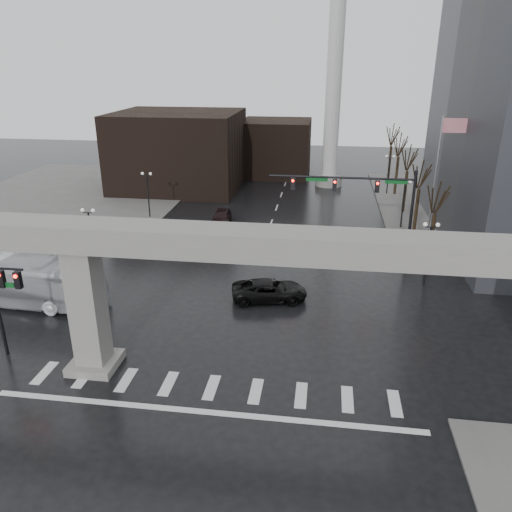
% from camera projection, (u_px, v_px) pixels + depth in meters
% --- Properties ---
extents(ground, '(160.00, 160.00, 0.00)m').
position_uv_depth(ground, '(216.00, 376.00, 27.69)').
color(ground, black).
rests_on(ground, ground).
extents(sidewalk_ne, '(28.00, 36.00, 0.15)m').
position_uv_depth(sidewalk_ne, '(503.00, 211.00, 57.45)').
color(sidewalk_ne, '#63605E').
rests_on(sidewalk_ne, ground).
extents(sidewalk_nw, '(28.00, 36.00, 0.15)m').
position_uv_depth(sidewalk_nw, '(77.00, 195.00, 64.13)').
color(sidewalk_nw, '#63605E').
rests_on(sidewalk_nw, ground).
extents(elevated_guideway, '(48.00, 2.60, 8.70)m').
position_uv_depth(elevated_guideway, '(236.00, 263.00, 24.98)').
color(elevated_guideway, gray).
rests_on(elevated_guideway, ground).
extents(building_far_left, '(16.00, 14.00, 10.00)m').
position_uv_depth(building_far_left, '(179.00, 151.00, 66.29)').
color(building_far_left, black).
rests_on(building_far_left, ground).
extents(building_far_mid, '(10.00, 10.00, 8.00)m').
position_uv_depth(building_far_mid, '(276.00, 148.00, 74.32)').
color(building_far_mid, black).
rests_on(building_far_mid, ground).
extents(smokestack, '(3.60, 3.60, 30.00)m').
position_uv_depth(smokestack, '(334.00, 84.00, 64.32)').
color(smokestack, beige).
rests_on(smokestack, ground).
extents(signal_mast_arm, '(12.12, 0.43, 8.00)m').
position_uv_depth(signal_mast_arm, '(367.00, 195.00, 41.68)').
color(signal_mast_arm, black).
rests_on(signal_mast_arm, ground).
extents(signal_left_pole, '(2.30, 0.30, 6.00)m').
position_uv_depth(signal_left_pole, '(4.00, 293.00, 28.22)').
color(signal_left_pole, black).
rests_on(signal_left_pole, ground).
extents(flagpole_assembly, '(2.06, 0.12, 12.00)m').
position_uv_depth(flagpole_assembly, '(440.00, 169.00, 43.19)').
color(flagpole_assembly, silver).
rests_on(flagpole_assembly, ground).
extents(lamp_right_0, '(1.22, 0.32, 5.11)m').
position_uv_depth(lamp_right_0, '(429.00, 243.00, 37.55)').
color(lamp_right_0, black).
rests_on(lamp_right_0, ground).
extents(lamp_right_1, '(1.22, 0.32, 5.11)m').
position_uv_depth(lamp_right_1, '(404.00, 196.00, 50.44)').
color(lamp_right_1, black).
rests_on(lamp_right_1, ground).
extents(lamp_right_2, '(1.22, 0.32, 5.11)m').
position_uv_depth(lamp_right_2, '(389.00, 168.00, 63.32)').
color(lamp_right_2, black).
rests_on(lamp_right_2, ground).
extents(lamp_left_0, '(1.22, 0.32, 5.11)m').
position_uv_depth(lamp_left_0, '(90.00, 228.00, 41.02)').
color(lamp_left_0, black).
rests_on(lamp_left_0, ground).
extents(lamp_left_1, '(1.22, 0.32, 5.11)m').
position_uv_depth(lamp_left_1, '(148.00, 187.00, 53.91)').
color(lamp_left_1, black).
rests_on(lamp_left_1, ground).
extents(lamp_left_2, '(1.22, 0.32, 5.11)m').
position_uv_depth(lamp_left_2, '(183.00, 162.00, 66.79)').
color(lamp_left_2, black).
rests_on(lamp_left_2, ground).
extents(tree_right_0, '(1.09, 1.58, 7.50)m').
position_uv_depth(tree_right_0, '(432.00, 235.00, 41.37)').
color(tree_right_0, black).
rests_on(tree_right_0, ground).
extents(tree_right_1, '(1.09, 1.61, 7.67)m').
position_uv_depth(tree_right_1, '(417.00, 208.00, 48.71)').
color(tree_right_1, black).
rests_on(tree_right_1, ground).
extents(tree_right_2, '(1.10, 1.63, 7.85)m').
position_uv_depth(tree_right_2, '(406.00, 187.00, 56.05)').
color(tree_right_2, black).
rests_on(tree_right_2, ground).
extents(tree_right_3, '(1.11, 1.66, 8.02)m').
position_uv_depth(tree_right_3, '(397.00, 172.00, 63.38)').
color(tree_right_3, black).
rests_on(tree_right_3, ground).
extents(tree_right_4, '(1.12, 1.69, 8.19)m').
position_uv_depth(tree_right_4, '(390.00, 160.00, 70.72)').
color(tree_right_4, black).
rests_on(tree_right_4, ground).
extents(pickup_truck, '(5.84, 3.53, 1.51)m').
position_uv_depth(pickup_truck, '(269.00, 290.00, 36.18)').
color(pickup_truck, black).
rests_on(pickup_truck, ground).
extents(city_bus, '(12.91, 3.98, 3.54)m').
position_uv_depth(city_bus, '(17.00, 280.00, 35.50)').
color(city_bus, silver).
rests_on(city_bus, ground).
extents(far_car, '(2.29, 4.77, 1.57)m').
position_uv_depth(far_car, '(222.00, 217.00, 52.73)').
color(far_car, black).
rests_on(far_car, ground).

